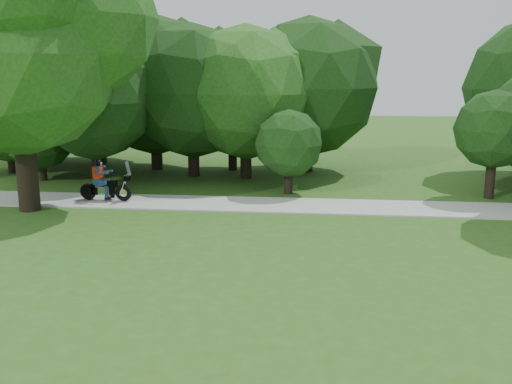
{
  "coord_description": "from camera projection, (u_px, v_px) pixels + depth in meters",
  "views": [
    {
      "loc": [
        -1.0,
        -10.98,
        4.52
      ],
      "look_at": [
        -2.66,
        4.01,
        1.32
      ],
      "focal_mm": 40.0,
      "sensor_mm": 36.0,
      "label": 1
    }
  ],
  "objects": [
    {
      "name": "touring_motorcycle",
      "position": [
        102.0,
        186.0,
        20.05
      ],
      "size": [
        1.92,
        0.59,
        1.46
      ],
      "rotation": [
        0.0,
        0.0,
        -0.05
      ],
      "color": "black",
      "rests_on": "walkway"
    },
    {
      "name": "walkway",
      "position": [
        347.0,
        207.0,
        19.28
      ],
      "size": [
        60.0,
        2.2,
        0.06
      ],
      "primitive_type": "cube",
      "color": "#A6A6A1",
      "rests_on": "ground"
    },
    {
      "name": "big_tree_west",
      "position": [
        20.0,
        32.0,
        18.11
      ],
      "size": [
        8.64,
        6.56,
        9.96
      ],
      "color": "black",
      "rests_on": "ground"
    },
    {
      "name": "ground",
      "position": [
        365.0,
        300.0,
        11.51
      ],
      "size": [
        100.0,
        100.0,
        0.0
      ],
      "primitive_type": "plane",
      "color": "#315016",
      "rests_on": "ground"
    },
    {
      "name": "tree_line",
      "position": [
        332.0,
        92.0,
        24.89
      ],
      "size": [
        39.64,
        11.91,
        7.54
      ],
      "color": "black",
      "rests_on": "ground"
    }
  ]
}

